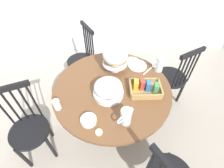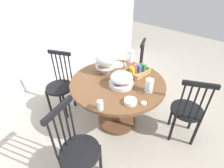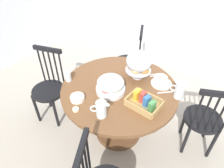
% 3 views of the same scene
% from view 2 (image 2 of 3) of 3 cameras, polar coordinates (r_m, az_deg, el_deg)
% --- Properties ---
extents(ground_plane, '(10.00, 10.00, 0.00)m').
position_cam_2_polar(ground_plane, '(2.59, 1.86, -13.60)').
color(ground_plane, '#A89E8E').
extents(wall_back, '(4.80, 0.06, 2.60)m').
position_cam_2_polar(wall_back, '(3.34, -22.47, 21.22)').
color(wall_back, silver).
rests_on(wall_back, ground_plane).
extents(dining_table, '(1.23, 1.23, 0.74)m').
position_cam_2_polar(dining_table, '(2.27, 1.82, -3.33)').
color(dining_table, brown).
rests_on(dining_table, ground_plane).
extents(windsor_chair_near_window, '(0.43, 0.43, 0.97)m').
position_cam_2_polar(windsor_chair_near_window, '(1.80, -11.60, -21.49)').
color(windsor_chair_near_window, black).
rests_on(windsor_chair_near_window, ground_plane).
extents(windsor_chair_by_cabinet, '(0.46, 0.46, 0.97)m').
position_cam_2_polar(windsor_chair_by_cabinet, '(2.33, 24.31, -8.53)').
color(windsor_chair_by_cabinet, black).
rests_on(windsor_chair_by_cabinet, ground_plane).
extents(windsor_chair_facing_door, '(0.45, 0.45, 0.97)m').
position_cam_2_polar(windsor_chair_facing_door, '(3.06, 7.16, 5.36)').
color(windsor_chair_facing_door, black).
rests_on(windsor_chair_facing_door, ground_plane).
extents(windsor_chair_far_side, '(0.45, 0.45, 0.97)m').
position_cam_2_polar(windsor_chair_far_side, '(2.67, -17.33, -0.80)').
color(windsor_chair_far_side, black).
rests_on(windsor_chair_far_side, ground_plane).
extents(pastry_stand_with_dome, '(0.28, 0.28, 0.34)m').
position_cam_2_polar(pastry_stand_with_dome, '(2.26, -2.33, 8.43)').
color(pastry_stand_with_dome, silver).
rests_on(pastry_stand_with_dome, dining_table).
extents(fruit_platter_covered, '(0.30, 0.30, 0.18)m').
position_cam_2_polar(fruit_platter_covered, '(2.03, 3.17, 1.52)').
color(fruit_platter_covered, silver).
rests_on(fruit_platter_covered, dining_table).
extents(orange_juice_pitcher, '(0.17, 0.09, 0.18)m').
position_cam_2_polar(orange_juice_pitcher, '(2.62, 6.23, 9.29)').
color(orange_juice_pitcher, silver).
rests_on(orange_juice_pitcher, dining_table).
extents(milk_pitcher, '(0.15, 0.13, 0.16)m').
position_cam_2_polar(milk_pitcher, '(1.98, 12.60, -0.67)').
color(milk_pitcher, silver).
rests_on(milk_pitcher, dining_table).
extents(cereal_basket, '(0.32, 0.24, 0.12)m').
position_cam_2_polar(cereal_basket, '(2.32, 8.69, 4.47)').
color(cereal_basket, tan).
rests_on(cereal_basket, dining_table).
extents(china_plate_large, '(0.22, 0.22, 0.01)m').
position_cam_2_polar(china_plate_large, '(2.54, 1.44, 6.76)').
color(china_plate_large, white).
rests_on(china_plate_large, dining_table).
extents(china_plate_small, '(0.15, 0.15, 0.01)m').
position_cam_2_polar(china_plate_small, '(2.56, -0.53, 7.21)').
color(china_plate_small, white).
rests_on(china_plate_small, china_plate_large).
extents(cereal_bowl, '(0.14, 0.14, 0.04)m').
position_cam_2_polar(cereal_bowl, '(1.80, 6.32, -5.97)').
color(cereal_bowl, white).
rests_on(cereal_bowl, dining_table).
extents(drinking_glass, '(0.06, 0.06, 0.11)m').
position_cam_2_polar(drinking_glass, '(1.70, -4.08, -7.26)').
color(drinking_glass, silver).
rests_on(drinking_glass, dining_table).
extents(butter_dish, '(0.06, 0.06, 0.02)m').
position_cam_2_polar(butter_dish, '(1.82, 10.79, -6.48)').
color(butter_dish, beige).
rests_on(butter_dish, dining_table).
extents(table_knife, '(0.13, 0.13, 0.01)m').
position_cam_2_polar(table_knife, '(2.54, -1.73, 6.67)').
color(table_knife, silver).
rests_on(table_knife, dining_table).
extents(dinner_fork, '(0.13, 0.13, 0.01)m').
position_cam_2_polar(dinner_fork, '(2.54, -2.41, 6.66)').
color(dinner_fork, silver).
rests_on(dinner_fork, dining_table).
extents(soup_spoon, '(0.13, 0.13, 0.01)m').
position_cam_2_polar(soup_spoon, '(2.55, 4.60, 6.71)').
color(soup_spoon, silver).
rests_on(soup_spoon, dining_table).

